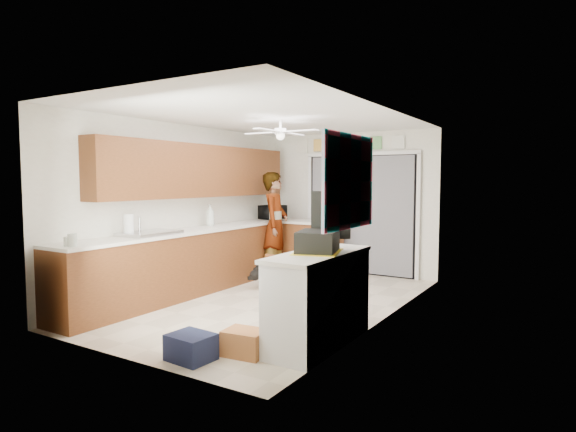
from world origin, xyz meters
The scene contains 40 objects.
floor centered at (0.00, 0.00, 0.00)m, with size 5.00×5.00×0.00m, color beige.
ceiling centered at (0.00, 0.00, 2.50)m, with size 5.00×5.00×0.00m, color white.
wall_back centered at (0.00, 2.50, 1.25)m, with size 3.20×3.20×0.00m, color white.
wall_front centered at (0.00, -2.50, 1.25)m, with size 3.20×3.20×0.00m, color white.
wall_left centered at (-1.60, 0.00, 1.25)m, with size 5.00×5.00×0.00m, color white.
wall_right centered at (1.60, 0.00, 1.25)m, with size 5.00×5.00×0.00m, color white.
left_base_cabinets centered at (-1.30, 0.00, 0.45)m, with size 0.60×4.80×0.90m, color brown.
left_countertop centered at (-1.29, 0.00, 0.92)m, with size 0.62×4.80×0.04m, color white.
upper_cabinets centered at (-1.44, 0.20, 1.80)m, with size 0.32×4.00×0.80m, color brown.
sink_basin centered at (-1.29, -1.00, 0.95)m, with size 0.50×0.76×0.06m, color silver.
faucet centered at (-1.48, -1.00, 1.05)m, with size 0.03×0.03×0.22m, color silver.
peninsula_base centered at (-0.50, 2.00, 0.45)m, with size 1.00×0.60×0.90m, color brown.
peninsula_top centered at (-0.50, 2.00, 0.92)m, with size 1.04×0.64×0.04m, color white.
back_opening_recess centered at (0.25, 2.47, 1.05)m, with size 2.00×0.06×2.10m, color black.
curtain_panel centered at (0.25, 2.43, 1.05)m, with size 1.90×0.03×2.05m, color gray.
door_trim_left centered at (-0.77, 2.44, 1.05)m, with size 0.06×0.04×2.10m, color white.
door_trim_right centered at (1.27, 2.44, 1.05)m, with size 0.06×0.04×2.10m, color white.
door_trim_head centered at (0.25, 2.44, 2.12)m, with size 2.10×0.04×0.06m, color white.
header_frame_0 centered at (-0.60, 2.47, 2.30)m, with size 0.22×0.02×0.22m, color #E6B14C.
header_frame_1 centered at (-0.25, 2.47, 2.30)m, with size 0.22×0.02×0.22m, color #48B1C1.
header_frame_3 centered at (0.50, 2.47, 2.30)m, with size 0.22×0.02×0.22m, color #63AA61.
header_frame_4 centered at (0.90, 2.47, 2.30)m, with size 0.22×0.02×0.22m, color silver.
route66_sign centered at (-0.95, 2.47, 2.30)m, with size 0.22×0.02×0.26m, color silver.
right_counter_base centered at (1.35, -1.20, 0.45)m, with size 0.50×1.40×0.90m, color white.
right_counter_top centered at (1.34, -1.20, 0.92)m, with size 0.54×1.44×0.04m, color white.
abstract_painting centered at (1.58, -1.00, 1.65)m, with size 0.03×1.15×0.95m, color #FF5D8B.
ceiling_fan centered at (0.00, 0.20, 2.32)m, with size 1.14×1.14×0.24m, color white.
microwave centered at (-1.29, 1.97, 1.07)m, with size 0.47×0.32×0.26m, color black.
soap_bottle centered at (-1.41, 0.36, 1.11)m, with size 0.13×0.13×0.34m, color silver.
jar_a centered at (-1.15, -2.22, 1.01)m, with size 0.10×0.10×0.14m, color silver.
jar_b centered at (-1.21, -2.25, 0.99)m, with size 0.07×0.07×0.10m, color silver.
paper_towel_roll centered at (-1.44, -1.22, 1.08)m, with size 0.13×0.13×0.28m, color white.
suitcase centered at (1.32, -1.18, 1.05)m, with size 0.37×0.50×0.21m, color black.
suitcase_rim centered at (1.32, -1.18, 0.94)m, with size 0.44×0.58×0.02m, color yellow.
suitcase_lid centered at (1.32, -0.89, 1.30)m, with size 0.42×0.03×0.50m, color black.
cardboard_box centered at (0.90, -1.84, 0.12)m, with size 0.39×0.29×0.24m, color #A95E35.
navy_crate centered at (0.54, -2.20, 0.12)m, with size 0.40×0.33×0.24m, color #161B37.
cabinet_door_panel centered at (0.08, 0.08, 0.32)m, with size 0.43×0.03×0.64m, color brown.
man centered at (-0.90, 1.44, 0.90)m, with size 0.65×0.43×1.80m, color white.
dog centered at (-0.51, 0.77, 0.24)m, with size 0.26×0.61×0.48m, color black.
Camera 1 is at (3.58, -5.43, 1.67)m, focal length 30.00 mm.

